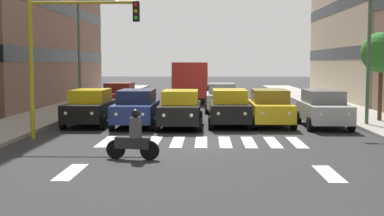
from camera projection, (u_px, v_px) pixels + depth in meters
ground_plane at (201, 142)px, 19.59m from camera, size 180.00×180.00×0.00m
crosswalk_markings at (201, 142)px, 19.59m from camera, size 7.65×2.80×0.01m
lane_arrow_0 at (329, 173)px, 14.01m from camera, size 0.50×2.20×0.01m
lane_arrow_1 at (71, 172)px, 14.22m from camera, size 0.50×2.20×0.01m
car_0 at (323, 108)px, 23.96m from camera, size 2.02×4.44×1.72m
car_1 at (270, 107)px, 24.48m from camera, size 2.02×4.44×1.72m
car_2 at (230, 107)px, 24.48m from camera, size 2.02×4.44×1.72m
car_3 at (180, 108)px, 23.81m from camera, size 2.02×4.44×1.72m
car_4 at (136, 108)px, 24.23m from camera, size 2.02×4.44×1.72m
car_5 at (90, 107)px, 24.63m from camera, size 2.02×4.44×1.72m
car_row2_0 at (222, 97)px, 31.62m from camera, size 2.02×4.44×1.72m
car_row2_1 at (119, 96)px, 32.65m from camera, size 2.02×4.44×1.72m
bus_behind_traffic at (192, 77)px, 41.16m from camera, size 2.78×10.50×3.00m
motorcycle_with_rider at (134, 139)px, 15.99m from camera, size 1.69×0.43×1.57m
traffic_light_gantry at (62, 44)px, 20.03m from camera, size 4.35×0.36×5.50m
street_lamp_left at (359, 32)px, 23.71m from camera, size 2.77×0.28×6.92m
street_lamp_right at (86, 41)px, 31.63m from camera, size 2.72×0.28×6.75m
street_tree_1 at (381, 53)px, 25.21m from camera, size 1.99×1.99×4.34m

